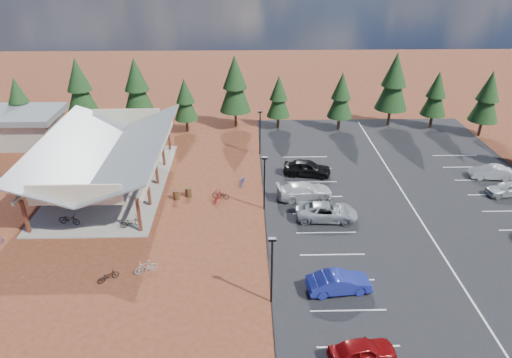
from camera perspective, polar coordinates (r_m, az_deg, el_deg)
name	(u,v)px	position (r m, az deg, el deg)	size (l,w,h in m)	color
ground	(207,221)	(39.76, -6.12, -5.30)	(140.00, 140.00, 0.00)	#572816
asphalt_lot	(408,201)	(44.77, 18.52, -2.64)	(27.00, 44.00, 0.04)	black
concrete_pad	(112,184)	(47.57, -17.60, -0.60)	(10.60, 18.60, 0.10)	gray
bike_pavilion	(106,149)	(45.99, -18.26, 3.55)	(11.65, 19.40, 4.97)	#522817
outbuilding	(14,127)	(61.33, -27.99, 5.79)	(11.00, 7.00, 3.90)	#ADA593
lamp_post_0	(272,266)	(29.78, 1.99, -10.83)	(0.50, 0.25, 5.14)	black
lamp_post_1	(264,180)	(39.87, 1.05, -0.07)	(0.50, 0.25, 5.14)	black
lamp_post_2	(260,130)	(50.80, 0.51, 6.21)	(0.50, 0.25, 5.14)	black
trash_bin_0	(176,195)	(43.27, -9.95, -1.96)	(0.60, 0.60, 0.90)	#452E18
trash_bin_1	(188,192)	(43.55, -8.44, -1.62)	(0.60, 0.60, 0.90)	#452E18
pine_0	(19,100)	(63.44, -27.56, 8.79)	(3.06, 3.06, 7.13)	#382314
pine_1	(79,87)	(61.48, -21.21, 10.71)	(3.90, 3.90, 9.09)	#382314
pine_2	(137,86)	(59.48, -14.68, 11.13)	(3.89, 3.89, 9.07)	#382314
pine_3	(185,100)	(57.68, -8.84, 9.78)	(2.94, 2.94, 6.84)	#382314
pine_4	(235,84)	(58.07, -2.65, 11.75)	(4.00, 4.00, 9.31)	#382314
pine_5	(279,97)	(58.16, 2.84, 10.24)	(2.95, 2.95, 6.88)	#382314
pine_6	(341,95)	(58.33, 10.59, 10.23)	(3.20, 3.20, 7.46)	#382314
pine_7	(394,82)	(61.09, 16.86, 11.53)	(4.08, 4.08, 9.50)	#382314
pine_8	(436,94)	(62.34, 21.58, 9.87)	(3.19, 3.19, 7.43)	#382314
pine_13	(488,97)	(62.04, 26.98, 9.13)	(3.48, 3.48, 8.11)	#382314
bike_0	(69,219)	(41.84, -22.33, -4.67)	(0.66, 1.89, 0.99)	black
bike_1	(74,199)	(44.71, -21.85, -2.37)	(0.51, 1.81, 1.09)	gray
bike_2	(103,173)	(48.83, -18.57, 0.68)	(0.62, 1.79, 0.94)	navy
bike_3	(93,154)	(53.63, -19.73, 2.90)	(0.43, 1.52, 0.91)	#993520
bike_4	(131,222)	(39.84, -15.38, -5.18)	(0.63, 1.80, 0.95)	black
bike_5	(115,188)	(45.53, -17.24, -1.03)	(0.49, 1.73, 1.04)	#909498
bike_6	(126,165)	(50.10, -15.92, 1.69)	(0.53, 1.53, 0.80)	#1E1D9E
bike_7	(138,157)	(51.43, -14.49, 2.67)	(0.45, 1.60, 0.96)	maroon
bike_12	(108,276)	(34.65, -18.01, -11.46)	(0.56, 1.60, 0.84)	black
bike_13	(146,267)	(34.61, -13.61, -10.63)	(0.47, 1.67, 1.01)	#9FA0A7
bike_14	(242,181)	(45.11, -1.75, -0.23)	(0.59, 1.69, 0.89)	navy
bike_15	(218,196)	(42.39, -4.78, -2.16)	(0.49, 1.73, 1.04)	maroon
bike_16	(221,195)	(42.82, -4.44, -1.96)	(0.57, 1.64, 0.86)	black
car_0	(362,351)	(28.46, 13.15, -20.20)	(1.58, 3.93, 1.34)	maroon
car_1	(339,283)	(32.44, 10.35, -12.62)	(1.55, 4.44, 1.46)	navy
car_2	(327,211)	(39.90, 8.81, -4.03)	(2.47, 5.36, 1.49)	#93979A
car_3	(305,191)	(42.85, 6.08, -1.46)	(2.12, 5.22, 1.51)	silver
car_4	(307,168)	(47.05, 6.40, 1.39)	(1.94, 4.81, 1.64)	black
car_8	(507,189)	(49.24, 28.91, -1.07)	(1.59, 3.95, 1.34)	#B1B5B9
car_9	(491,172)	(51.95, 27.31, 0.75)	(1.44, 4.13, 1.36)	silver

